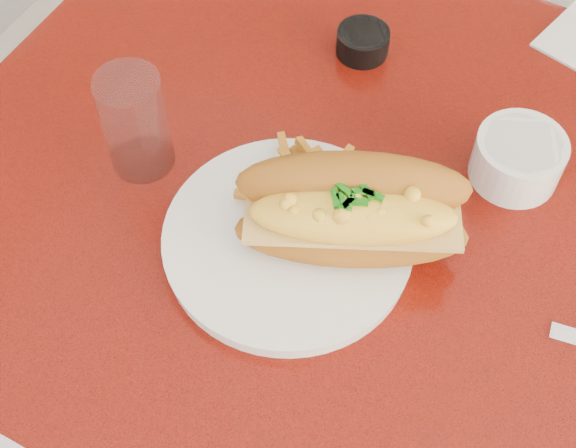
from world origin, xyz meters
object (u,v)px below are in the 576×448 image
at_px(booth_bench_far, 565,71).
at_px(mac_hoagie, 353,211).
at_px(water_tumbler, 135,123).
at_px(gravy_ramekin, 518,158).
at_px(dinner_plate, 288,241).
at_px(fork, 358,229).
at_px(diner_table, 444,313).
at_px(sauce_cup_left, 363,41).

height_order(booth_bench_far, mac_hoagie, booth_bench_far).
relative_size(booth_bench_far, water_tumbler, 10.02).
bearing_deg(gravy_ramekin, mac_hoagie, -125.69).
relative_size(dinner_plate, fork, 1.81).
xyz_separation_m(booth_bench_far, fork, (-0.10, -0.86, 0.50)).
distance_m(booth_bench_far, fork, 1.00).
distance_m(diner_table, booth_bench_far, 0.87).
distance_m(booth_bench_far, water_tumbler, 1.09).
bearing_deg(sauce_cup_left, water_tumbler, -118.47).
bearing_deg(dinner_plate, water_tumbler, 172.09).
bearing_deg(fork, mac_hoagie, 162.14).
bearing_deg(sauce_cup_left, gravy_ramekin, -23.15).
xyz_separation_m(diner_table, booth_bench_far, (0.00, 0.81, -0.32)).
height_order(booth_bench_far, sauce_cup_left, booth_bench_far).
relative_size(mac_hoagie, sauce_cup_left, 3.25).
bearing_deg(gravy_ramekin, sauce_cup_left, 156.85).
xyz_separation_m(diner_table, sauce_cup_left, (-0.21, 0.20, 0.18)).
bearing_deg(water_tumbler, diner_table, 10.74).
xyz_separation_m(dinner_plate, sauce_cup_left, (-0.05, 0.29, 0.01)).
height_order(diner_table, dinner_plate, dinner_plate).
bearing_deg(fork, diner_table, -59.26).
bearing_deg(booth_bench_far, fork, -96.76).
xyz_separation_m(dinner_plate, mac_hoagie, (0.05, 0.03, 0.05)).
relative_size(booth_bench_far, fork, 8.51).
bearing_deg(booth_bench_far, diner_table, -90.00).
height_order(diner_table, sauce_cup_left, sauce_cup_left).
relative_size(dinner_plate, sauce_cup_left, 3.29).
xyz_separation_m(diner_table, water_tumbler, (-0.35, -0.07, 0.22)).
xyz_separation_m(fork, sauce_cup_left, (-0.11, 0.25, -0.00)).
xyz_separation_m(booth_bench_far, sauce_cup_left, (-0.21, -0.61, 0.50)).
bearing_deg(dinner_plate, diner_table, 30.25).
relative_size(dinner_plate, mac_hoagie, 1.01).
height_order(booth_bench_far, fork, booth_bench_far).
bearing_deg(diner_table, dinner_plate, -149.75).
height_order(diner_table, water_tumbler, water_tumbler).
relative_size(diner_table, water_tumbler, 10.27).
bearing_deg(dinner_plate, fork, 34.67).
height_order(dinner_plate, gravy_ramekin, gravy_ramekin).
bearing_deg(booth_bench_far, gravy_ramekin, -89.06).
bearing_deg(water_tumbler, dinner_plate, -7.91).
height_order(dinner_plate, sauce_cup_left, sauce_cup_left).
distance_m(booth_bench_far, sauce_cup_left, 0.82).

